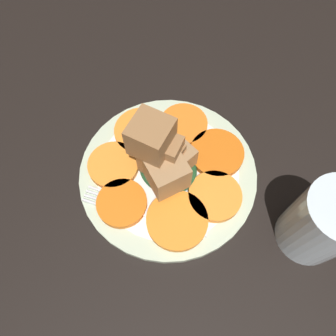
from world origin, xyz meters
TOP-DOWN VIEW (x-y plane):
  - table_slab at (0.00, 0.00)cm, footprint 120.00×120.00cm
  - plate at (0.00, 0.00)cm, footprint 25.52×25.52cm
  - carrot_slice_0 at (-2.03, -7.79)cm, footprint 6.87×6.87cm
  - carrot_slice_1 at (5.40, -5.30)cm, footprint 8.20×8.20cm
  - carrot_slice_2 at (7.57, 0.54)cm, footprint 7.33×7.33cm
  - carrot_slice_3 at (4.16, 6.34)cm, footprint 7.85×7.85cm
  - carrot_slice_4 at (-2.60, 7.57)cm, footprint 7.23×7.23cm
  - carrot_slice_5 at (-7.06, 2.75)cm, footprint 8.06×8.06cm
  - carrot_slice_6 at (-6.72, -4.08)cm, footprint 7.27×7.27cm
  - center_pile at (-0.17, -0.56)cm, footprint 8.90×8.82cm
  - fork at (0.77, -7.06)cm, footprint 17.20×6.93cm
  - water_glass at (20.16, 3.59)cm, footprint 7.97×7.97cm

SIDE VIEW (x-z plane):
  - table_slab at x=0.00cm, z-range 0.00..2.00cm
  - plate at x=0.00cm, z-range 1.99..3.04cm
  - fork at x=0.77cm, z-range 3.10..3.50cm
  - carrot_slice_0 at x=-2.03cm, z-range 3.10..4.13cm
  - carrot_slice_1 at x=5.40cm, z-range 3.10..4.13cm
  - carrot_slice_2 at x=7.57cm, z-range 3.10..4.13cm
  - carrot_slice_3 at x=4.16cm, z-range 3.10..4.13cm
  - carrot_slice_4 at x=-2.60cm, z-range 3.10..4.13cm
  - carrot_slice_5 at x=-7.06cm, z-range 3.10..4.13cm
  - carrot_slice_6 at x=-6.72cm, z-range 3.10..4.13cm
  - center_pile at x=-0.17cm, z-range 1.92..13.09cm
  - water_glass at x=20.16cm, z-range 2.00..13.49cm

